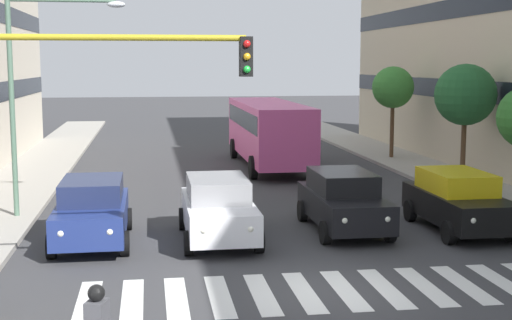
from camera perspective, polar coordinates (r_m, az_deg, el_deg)
ground_plane at (r=15.66m, az=5.45°, el=-10.30°), size 180.00×180.00×0.00m
crosswalk_markings at (r=15.66m, az=5.45°, el=-10.28°), size 10.35×2.80×0.01m
car_0 at (r=21.60m, az=15.72°, el=-3.11°), size 2.02×4.44×1.72m
car_1 at (r=20.95m, az=6.94°, el=-3.21°), size 2.02×4.44×1.72m
car_2 at (r=19.71m, az=-3.02°, el=-3.85°), size 2.02×4.44×1.72m
car_3 at (r=19.89m, az=-12.87°, el=-3.93°), size 2.02×4.44×1.72m
bus_behind_traffic at (r=33.61m, az=0.97°, el=2.63°), size 2.78×10.50×3.00m
traffic_light_gantry at (r=13.91m, az=-14.99°, el=3.04°), size 5.17×0.36×5.50m
street_lamp_right at (r=22.90m, az=-17.29°, el=6.15°), size 3.54×0.28×6.69m
street_tree_2 at (r=29.59m, az=16.27°, el=4.97°), size 2.43×2.43×4.66m
street_tree_3 at (r=36.38m, az=10.82°, el=5.65°), size 2.07×2.07×4.52m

